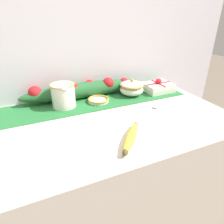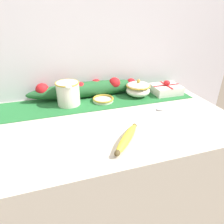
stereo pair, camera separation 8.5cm
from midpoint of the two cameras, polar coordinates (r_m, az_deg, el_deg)
name	(u,v)px [view 2 (the right image)]	position (r m, az deg, el deg)	size (l,w,h in m)	color
countertop	(104,193)	(1.20, -0.20, -22.27)	(1.20, 0.67, 0.94)	beige
back_wall	(84,47)	(1.14, -5.82, 17.90)	(2.00, 0.04, 2.40)	silver
table_runner	(92,102)	(1.07, -3.51, 2.94)	(1.11, 0.23, 0.00)	#236B33
cream_pitcher	(68,93)	(1.03, -10.13, 5.43)	(0.12, 0.14, 0.12)	white
sugar_bowl	(138,89)	(1.15, 9.58, 6.49)	(0.14, 0.14, 0.10)	white
small_dish	(103,99)	(1.07, -0.26, 3.57)	(0.11, 0.11, 0.02)	white
banana	(127,138)	(0.75, 7.52, -7.54)	(0.16, 0.18, 0.03)	yellow
spoon	(158,109)	(1.01, 15.44, 0.64)	(0.16, 0.03, 0.01)	#B7B7BC
gift_box	(166,89)	(1.23, 17.11, 6.28)	(0.16, 0.14, 0.08)	silver
poinsettia_garland	(87,88)	(1.12, -4.89, 6.67)	(0.66, 0.10, 0.11)	#235B2D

